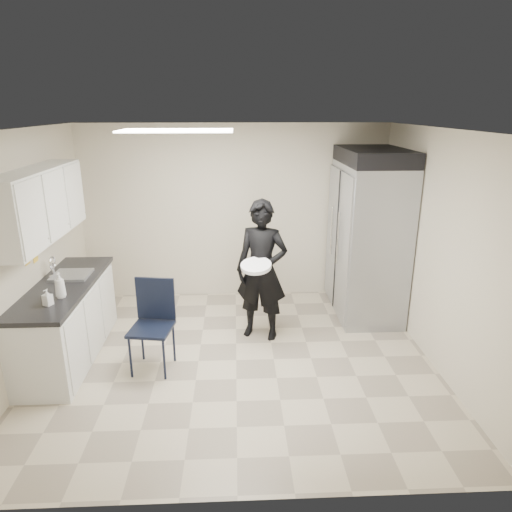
{
  "coord_description": "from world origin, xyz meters",
  "views": [
    {
      "loc": [
        0.02,
        -4.68,
        2.82
      ],
      "look_at": [
        0.24,
        0.2,
        1.21
      ],
      "focal_mm": 32.0,
      "sensor_mm": 36.0,
      "label": 1
    }
  ],
  "objects_px": {
    "commercial_fridge": "(368,241)",
    "man_tuxedo": "(262,271)",
    "folding_chair": "(151,329)",
    "lower_counter": "(68,323)"
  },
  "relations": [
    {
      "from": "commercial_fridge",
      "to": "man_tuxedo",
      "type": "height_order",
      "value": "commercial_fridge"
    },
    {
      "from": "folding_chair",
      "to": "man_tuxedo",
      "type": "height_order",
      "value": "man_tuxedo"
    },
    {
      "from": "lower_counter",
      "to": "man_tuxedo",
      "type": "relative_size",
      "value": 1.07
    },
    {
      "from": "lower_counter",
      "to": "folding_chair",
      "type": "distance_m",
      "value": 1.08
    },
    {
      "from": "commercial_fridge",
      "to": "man_tuxedo",
      "type": "distance_m",
      "value": 1.65
    },
    {
      "from": "lower_counter",
      "to": "man_tuxedo",
      "type": "distance_m",
      "value": 2.36
    },
    {
      "from": "lower_counter",
      "to": "man_tuxedo",
      "type": "height_order",
      "value": "man_tuxedo"
    },
    {
      "from": "lower_counter",
      "to": "commercial_fridge",
      "type": "height_order",
      "value": "commercial_fridge"
    },
    {
      "from": "folding_chair",
      "to": "commercial_fridge",
      "type": "bearing_deg",
      "value": 36.0
    },
    {
      "from": "commercial_fridge",
      "to": "man_tuxedo",
      "type": "bearing_deg",
      "value": -156.06
    }
  ]
}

